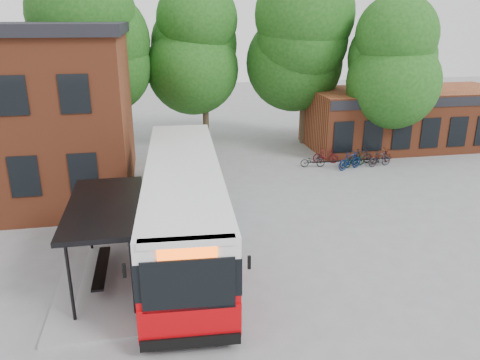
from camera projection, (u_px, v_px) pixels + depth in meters
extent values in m
plane|color=gray|center=(232.00, 255.00, 18.21)|extent=(100.00, 100.00, 0.00)
imported|color=black|center=(313.00, 161.00, 28.73)|extent=(1.56, 0.68, 0.79)
imported|color=#4E0F15|center=(326.00, 156.00, 29.48)|extent=(1.67, 0.89, 0.97)
imported|color=black|center=(350.00, 160.00, 28.65)|extent=(1.81, 1.17, 0.90)
imported|color=#0B1D47|center=(350.00, 161.00, 28.24)|extent=(1.87, 1.13, 1.09)
imported|color=black|center=(354.00, 160.00, 28.80)|extent=(1.79, 1.15, 0.89)
imported|color=black|center=(361.00, 156.00, 29.29)|extent=(1.73, 0.88, 1.00)
imported|color=#471409|center=(381.00, 156.00, 29.47)|extent=(1.83, 1.12, 0.91)
imported|color=#21222A|center=(380.00, 159.00, 28.82)|extent=(1.67, 0.76, 0.97)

